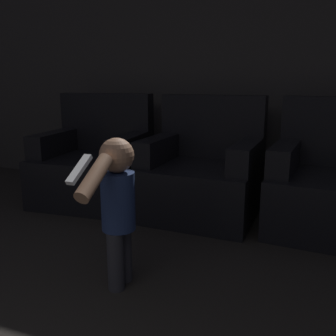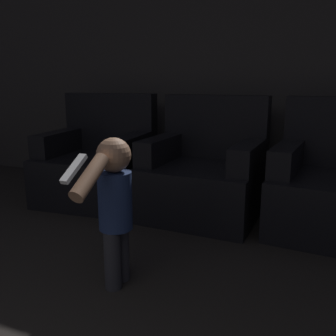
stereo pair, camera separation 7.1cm
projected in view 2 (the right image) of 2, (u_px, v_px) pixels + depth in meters
name	position (u px, v px, depth m)	size (l,w,h in m)	color
wall_back	(216.00, 55.00, 3.50)	(8.40, 0.05, 2.60)	#33302D
armchair_left	(99.00, 164.00, 3.41)	(0.94, 0.89, 0.95)	black
armchair_middle	(204.00, 175.00, 3.03)	(0.91, 0.86, 0.95)	black
person_toddler	(114.00, 201.00, 1.91)	(0.18, 0.55, 0.80)	#28282D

